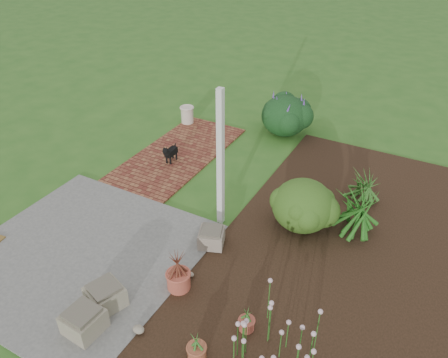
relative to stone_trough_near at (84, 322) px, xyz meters
The scene contains 18 objects.
ground 2.82m from the stone_trough_near, 87.32° to the left, with size 80.00×80.00×0.00m, color #2D601E.
concrete_patio 1.55m from the stone_trough_near, 136.55° to the left, with size 3.50×3.50×0.04m, color #5B5B59.
brick_path 4.82m from the stone_trough_near, 108.98° to the left, with size 1.60×3.50×0.04m, color maroon.
garden_bed 4.23m from the stone_trough_near, 51.51° to the left, with size 4.00×7.00×0.03m, color black.
veranda_post 3.13m from the stone_trough_near, 81.56° to the left, with size 0.10×0.10×2.50m, color white.
stone_trough_near is the anchor object (origin of this frame).
stone_trough_mid 0.47m from the stone_trough_near, 95.37° to the left, with size 0.46×0.46×0.30m, color gray.
stone_trough_far 2.35m from the stone_trough_near, 74.94° to the left, with size 0.40×0.40×0.27m, color #75695A.
black_dog 4.41m from the stone_trough_near, 109.87° to the left, with size 0.14×0.47×0.41m.
cream_ceramic_urn 6.39m from the stone_trough_near, 110.59° to the left, with size 0.31×0.31×0.41m, color beige.
evergreen_shrub 3.88m from the stone_trough_near, 63.54° to the left, with size 1.06×1.06×0.90m, color #19420B.
agapanthus_clump_back 4.54m from the stone_trough_near, 55.53° to the left, with size 1.08×1.08×0.97m, color #103E0B, non-canonical shape.
agapanthus_clump_front 5.31m from the stone_trough_near, 62.42° to the left, with size 0.83×0.83×0.74m, color #103E16, non-canonical shape.
pink_flower_patch 2.58m from the stone_trough_near, 20.32° to the left, with size 1.14×1.14×0.73m, color #113D0F, non-canonical shape.
terracotta_pot_bronze 1.40m from the stone_trough_near, 61.67° to the left, with size 0.34×0.34×0.28m, color #AF4E3B.
terracotta_pot_small_left 2.14m from the stone_trough_near, 29.42° to the left, with size 0.21×0.21×0.17m, color #9D4435.
terracotta_pot_small_right 1.55m from the stone_trough_near, 13.58° to the left, with size 0.23×0.23×0.20m, color #984E33.
purple_flowering_bush 6.69m from the stone_trough_near, 89.22° to the left, with size 1.13×1.13×0.96m, color black.
Camera 1 is at (3.29, -5.23, 4.87)m, focal length 35.00 mm.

